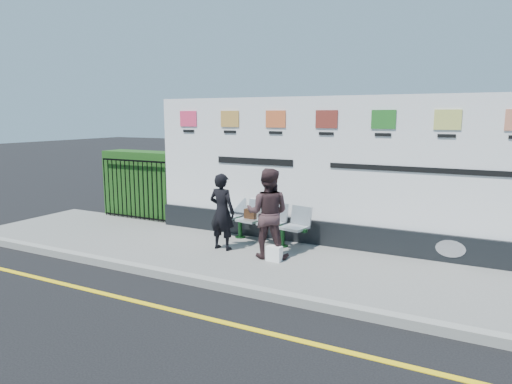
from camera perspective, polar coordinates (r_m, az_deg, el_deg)
ground at (r=6.57m, az=-7.17°, el=-15.20°), size 80.00×80.00×0.00m
pavement at (r=8.57m, az=2.41°, el=-8.69°), size 14.00×3.00×0.12m
kerb at (r=7.31m, az=-2.66°, el=-11.88°), size 14.00×0.18×0.14m
yellow_line at (r=6.56m, az=-7.17°, el=-15.17°), size 14.00×0.10×0.01m
billboard at (r=9.31m, az=8.78°, el=1.27°), size 8.00×0.30×3.00m
hedge at (r=12.31m, az=-13.55°, el=1.00°), size 2.35×0.70×1.70m
railing at (r=11.99m, az=-14.93°, el=0.33°), size 2.05×0.06×1.54m
bench at (r=9.58m, az=0.58°, el=-4.91°), size 2.21×0.96×0.46m
woman_left at (r=8.97m, az=-4.27°, el=-2.46°), size 0.57×0.39×1.52m
woman_right at (r=8.42m, az=1.48°, el=-2.68°), size 0.95×0.82×1.68m
handbag_brown at (r=9.68m, az=-0.73°, el=-2.75°), size 0.27×0.15×0.20m
carrier_bag_white at (r=8.38m, az=2.28°, el=-7.71°), size 0.28×0.17×0.28m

